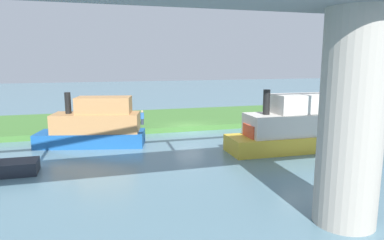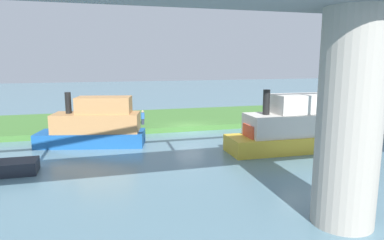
% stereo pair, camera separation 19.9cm
% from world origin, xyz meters
% --- Properties ---
extents(ground_plane, '(160.00, 160.00, 0.00)m').
position_xyz_m(ground_plane, '(0.00, 0.00, 0.00)').
color(ground_plane, slate).
extents(grassy_bank, '(80.00, 12.00, 0.50)m').
position_xyz_m(grassy_bank, '(0.00, -6.00, 0.25)').
color(grassy_bank, '#427533').
rests_on(grassy_bank, ground).
extents(bridge_pylon, '(2.47, 2.47, 8.63)m').
position_xyz_m(bridge_pylon, '(-1.06, 19.60, 4.31)').
color(bridge_pylon, '#9E998E').
rests_on(bridge_pylon, ground).
extents(person_on_bank, '(0.38, 0.38, 1.39)m').
position_xyz_m(person_on_bank, '(4.15, -2.16, 1.20)').
color(person_on_bank, '#2D334C').
rests_on(person_on_bank, grassy_bank).
extents(mooring_post, '(0.20, 0.20, 0.86)m').
position_xyz_m(mooring_post, '(6.10, -0.47, 0.93)').
color(mooring_post, brown).
rests_on(mooring_post, grassy_bank).
extents(riverboat_paddlewheel, '(9.05, 3.20, 4.59)m').
position_xyz_m(riverboat_paddlewheel, '(-5.39, 8.69, 1.70)').
color(riverboat_paddlewheel, gold).
rests_on(riverboat_paddlewheel, ground).
extents(motorboat_red, '(8.66, 4.57, 4.22)m').
position_xyz_m(motorboat_red, '(8.64, 3.04, 1.56)').
color(motorboat_red, '#195199').
rests_on(motorboat_red, ground).
extents(motorboat_white, '(9.86, 4.14, 4.90)m').
position_xyz_m(motorboat_white, '(-14.72, 4.68, 1.82)').
color(motorboat_white, '#1E232D').
rests_on(motorboat_white, ground).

